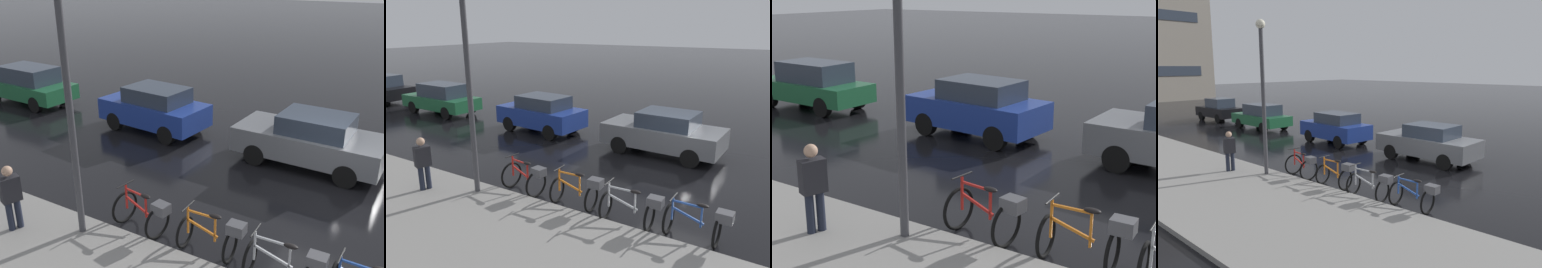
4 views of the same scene
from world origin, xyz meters
TOP-DOWN VIEW (x-y plane):
  - ground_plane at (0.00, 0.00)m, footprint 140.00×140.00m
  - bicycle_second at (-3.34, -0.19)m, footprint 0.74×1.43m
  - bicycle_third at (-3.23, 1.35)m, footprint 0.73×1.35m
  - bicycle_farthest at (-3.25, 3.04)m, footprint 0.90×1.39m
  - car_grey at (2.00, 0.99)m, footprint 2.01×4.25m
  - car_blue at (2.05, 6.54)m, footprint 2.08×3.93m
  - car_green at (2.04, 13.12)m, footprint 1.80×4.31m
  - pedestrian at (-4.75, 5.40)m, footprint 0.46×0.35m
  - streetlamp at (-4.07, 4.10)m, footprint 0.32×0.32m

SIDE VIEW (x-z plane):
  - ground_plane at x=0.00m, z-range 0.00..0.00m
  - bicycle_second at x=-3.34m, z-range -0.02..0.98m
  - bicycle_farthest at x=-3.25m, z-range -0.01..0.99m
  - bicycle_third at x=-3.23m, z-range 0.00..0.99m
  - car_grey at x=2.00m, z-range 0.01..1.58m
  - car_green at x=2.04m, z-range 0.01..1.61m
  - car_blue at x=2.05m, z-range 0.02..1.62m
  - pedestrian at x=-4.75m, z-range 0.10..1.73m
  - streetlamp at x=-4.07m, z-range 0.53..6.08m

